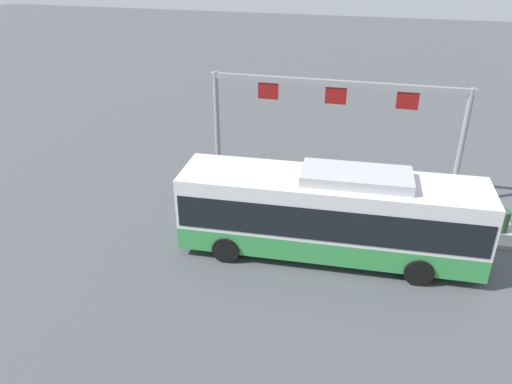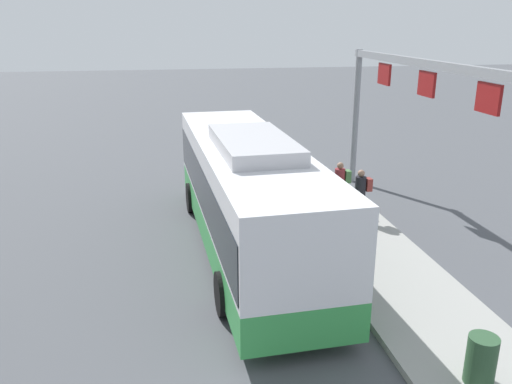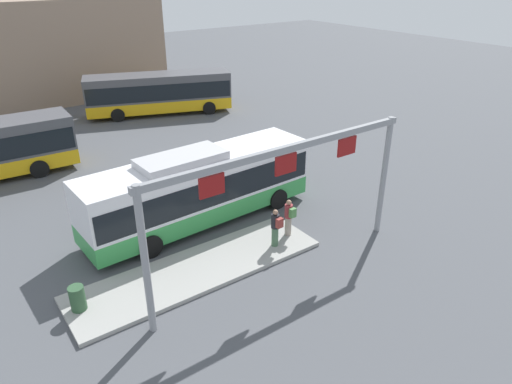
{
  "view_description": "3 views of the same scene",
  "coord_description": "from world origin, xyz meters",
  "px_view_note": "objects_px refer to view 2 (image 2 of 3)",
  "views": [
    {
      "loc": [
        -1.27,
        15.92,
        10.76
      ],
      "look_at": [
        3.05,
        -1.29,
        1.57
      ],
      "focal_mm": 35.5,
      "sensor_mm": 36.0,
      "label": 1
    },
    {
      "loc": [
        -13.34,
        2.14,
        6.18
      ],
      "look_at": [
        1.61,
        -0.53,
        1.2
      ],
      "focal_mm": 36.55,
      "sensor_mm": 36.0,
      "label": 2
    },
    {
      "loc": [
        -8.95,
        -16.67,
        10.72
      ],
      "look_at": [
        1.87,
        -1.68,
        1.62
      ],
      "focal_mm": 32.85,
      "sensor_mm": 36.0,
      "label": 3
    }
  ],
  "objects_px": {
    "bus_main": "(247,190)",
    "person_waiting_near": "(361,194)",
    "trash_bin": "(481,360)",
    "person_boarding": "(340,185)"
  },
  "relations": [
    {
      "from": "person_waiting_near",
      "to": "trash_bin",
      "type": "xyz_separation_m",
      "value": [
        -7.81,
        0.77,
        -0.44
      ]
    },
    {
      "from": "trash_bin",
      "to": "person_boarding",
      "type": "bearing_deg",
      "value": -2.81
    },
    {
      "from": "bus_main",
      "to": "person_waiting_near",
      "type": "height_order",
      "value": "bus_main"
    },
    {
      "from": "bus_main",
      "to": "person_boarding",
      "type": "distance_m",
      "value": 4.24
    },
    {
      "from": "person_waiting_near",
      "to": "person_boarding",
      "type": "bearing_deg",
      "value": -74.51
    },
    {
      "from": "bus_main",
      "to": "trash_bin",
      "type": "relative_size",
      "value": 12.07
    },
    {
      "from": "bus_main",
      "to": "person_waiting_near",
      "type": "bearing_deg",
      "value": -73.5
    },
    {
      "from": "bus_main",
      "to": "trash_bin",
      "type": "bearing_deg",
      "value": -157.45
    },
    {
      "from": "bus_main",
      "to": "trash_bin",
      "type": "xyz_separation_m",
      "value": [
        -6.49,
        -3.04,
        -1.2
      ]
    },
    {
      "from": "bus_main",
      "to": "person_boarding",
      "type": "xyz_separation_m",
      "value": [
        2.3,
        -3.48,
        -0.76
      ]
    }
  ]
}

